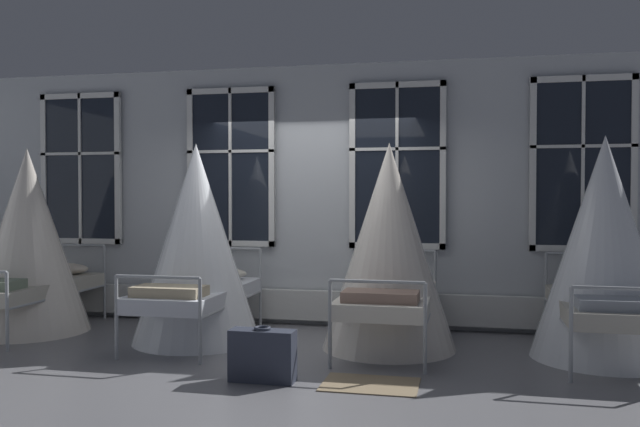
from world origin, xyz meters
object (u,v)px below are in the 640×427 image
object	(u,v)px
cot_third	(389,250)
cot_fourth	(604,252)
cot_first	(28,243)
suitcase_dark	(262,355)
cot_second	(196,246)

from	to	relation	value
cot_third	cot_fourth	size ratio (longest dim) A/B	0.98
cot_first	cot_third	xyz separation A→B (m)	(4.19, 0.02, -0.00)
cot_first	suitcase_dark	bearing A→B (deg)	-113.53
cot_fourth	cot_second	bearing A→B (deg)	91.99
cot_fourth	suitcase_dark	size ratio (longest dim) A/B	3.84
cot_second	cot_fourth	distance (m)	4.16
cot_second	suitcase_dark	world-z (taller)	cot_second
cot_third	cot_fourth	distance (m)	2.08
cot_first	cot_fourth	bearing A→B (deg)	-89.88
cot_first	suitcase_dark	size ratio (longest dim) A/B	3.78
suitcase_dark	cot_fourth	bearing A→B (deg)	26.65
cot_first	suitcase_dark	distance (m)	3.66
cot_second	suitcase_dark	bearing A→B (deg)	-139.15
cot_second	cot_third	xyz separation A→B (m)	(2.08, 0.09, -0.01)
cot_first	cot_third	size ratio (longest dim) A/B	1.00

